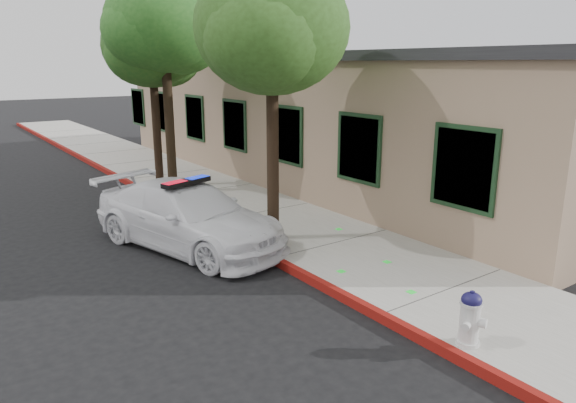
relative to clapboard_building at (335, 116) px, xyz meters
The scene contains 9 objects.
ground 11.42m from the clapboard_building, 126.62° to the right, with size 120.00×120.00×0.00m, color black.
sidewalk 8.13m from the clapboard_building, 130.31° to the right, with size 3.20×60.00×0.15m, color gray.
red_curb 9.18m from the clapboard_building, 137.85° to the right, with size 0.14×60.00×0.16m, color maroon.
clapboard_building is the anchor object (origin of this frame).
police_car 8.70m from the clapboard_building, 152.18° to the right, with size 3.28×5.22×1.53m.
fire_hydrant 12.23m from the clapboard_building, 121.51° to the right, with size 0.46×0.40×0.80m.
street_tree_near 8.13m from the clapboard_building, 140.30° to the right, with size 3.28×3.19×5.84m.
street_tree_mid 6.61m from the clapboard_building, behind, with size 3.61×3.31×6.32m.
street_tree_far 6.54m from the clapboard_building, 165.41° to the left, with size 3.11×2.93×5.55m.
Camera 1 is at (-5.51, -5.23, 3.95)m, focal length 32.74 mm.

